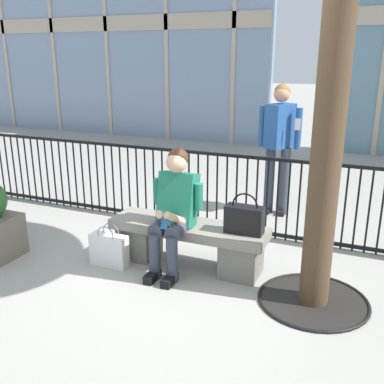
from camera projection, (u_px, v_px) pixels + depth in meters
ground_plane at (188, 264)px, 4.52m from camera, size 60.00×60.00×0.00m
stone_bench at (188, 240)px, 4.44m from camera, size 1.60×0.44×0.45m
seated_person_with_phone at (174, 207)px, 4.25m from camera, size 0.52×0.66×1.21m
handbag_on_bench at (244, 219)px, 4.12m from camera, size 0.36×0.16×0.39m
shopping_bag at (109, 250)px, 4.45m from camera, size 0.39×0.14×0.44m
bystander_at_railing at (279, 140)px, 5.71m from camera, size 0.55×0.44×1.71m
plaza_railing at (222, 192)px, 5.26m from camera, size 7.70×0.04×0.96m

